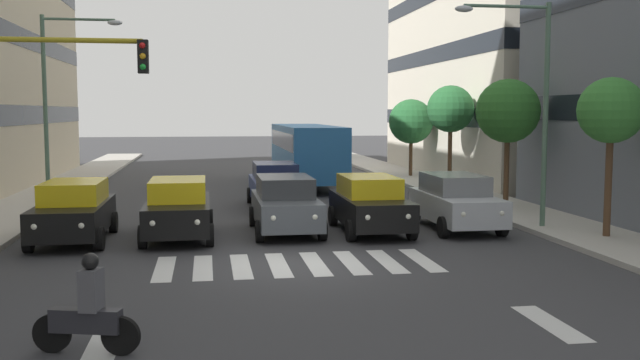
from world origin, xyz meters
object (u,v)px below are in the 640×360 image
object	(u,v)px
car_row2_0	(275,185)
street_lamp_right	(58,89)
car_0	(456,201)
car_2	(285,204)
car_4	(74,211)
car_1	(370,204)
traffic_light_gantry	(28,113)
street_tree_0	(611,112)
bus_behind_traffic	(306,148)
motorcycle_with_rider	(88,313)
street_tree_2	(451,109)
street_tree_3	(411,122)
street_tree_1	(508,111)
car_3	(178,208)
street_lamp_left	(530,89)

from	to	relation	value
car_row2_0	street_lamp_right	xyz separation A→B (m)	(8.15, -1.25, 3.66)
car_0	street_lamp_right	bearing A→B (deg)	-28.50
car_2	car_4	bearing A→B (deg)	4.97
car_1	traffic_light_gantry	world-z (taller)	traffic_light_gantry
car_1	car_row2_0	world-z (taller)	same
traffic_light_gantry	street_tree_0	bearing A→B (deg)	-173.97
car_2	bus_behind_traffic	bearing A→B (deg)	-100.53
motorcycle_with_rider	street_tree_2	world-z (taller)	street_tree_2
street_tree_0	car_2	bearing A→B (deg)	-17.68
car_row2_0	street_tree_3	size ratio (longest dim) A/B	1.05
bus_behind_traffic	street_tree_1	size ratio (longest dim) A/B	2.21
street_lamp_right	bus_behind_traffic	bearing A→B (deg)	-147.21
car_3	bus_behind_traffic	world-z (taller)	bus_behind_traffic
car_0	street_tree_1	size ratio (longest dim) A/B	0.93
motorcycle_with_rider	street_lamp_left	bearing A→B (deg)	-140.57
car_0	street_tree_0	size ratio (longest dim) A/B	0.98
car_row2_0	street_tree_1	bearing A→B (deg)	165.25
street_tree_2	street_tree_3	world-z (taller)	street_tree_2
street_lamp_left	street_tree_1	xyz separation A→B (m)	(-1.26, -4.46, -0.67)
car_4	street_lamp_left	bearing A→B (deg)	178.59
car_1	street_lamp_left	bearing A→B (deg)	173.46
motorcycle_with_rider	traffic_light_gantry	distance (m)	7.01
street_tree_1	street_tree_2	world-z (taller)	street_tree_2
car_1	car_3	distance (m)	5.76
car_4	car_row2_0	bearing A→B (deg)	-135.01
bus_behind_traffic	street_tree_1	distance (m)	12.05
car_0	car_3	size ratio (longest dim) A/B	1.00
street_lamp_left	street_lamp_right	distance (m)	17.26
car_3	street_tree_0	xyz separation A→B (m)	(-12.11, 2.43, 2.81)
car_4	street_tree_2	bearing A→B (deg)	-143.31
traffic_light_gantry	street_lamp_right	size ratio (longest dim) A/B	0.77
car_0	street_tree_2	xyz separation A→B (m)	(-3.61, -10.85, 2.91)
bus_behind_traffic	street_lamp_left	bearing A→B (deg)	108.32
car_2	car_row2_0	xyz separation A→B (m)	(-0.25, -5.82, 0.00)
motorcycle_with_rider	street_tree_3	xyz separation A→B (m)	(-13.00, -27.11, 2.49)
car_0	car_3	world-z (taller)	same
car_1	street_lamp_left	xyz separation A→B (m)	(-4.86, 0.56, 3.48)
car_3	street_lamp_right	distance (m)	9.56
car_2	traffic_light_gantry	world-z (taller)	traffic_light_gantry
street_lamp_left	street_tree_1	size ratio (longest dim) A/B	1.44
car_row2_0	traffic_light_gantry	world-z (taller)	traffic_light_gantry
street_tree_0	street_tree_2	world-z (taller)	street_tree_2
street_tree_1	street_tree_3	distance (m)	13.12
car_row2_0	street_tree_2	world-z (taller)	street_tree_2
motorcycle_with_rider	traffic_light_gantry	xyz separation A→B (m)	(2.15, -5.95, 3.02)
bus_behind_traffic	street_tree_2	bearing A→B (deg)	154.22
motorcycle_with_rider	street_tree_1	size ratio (longest dim) A/B	0.35
street_tree_0	street_tree_1	distance (m)	6.45
car_1	car_2	size ratio (longest dim) A/B	1.00
street_tree_1	street_tree_3	world-z (taller)	street_tree_1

